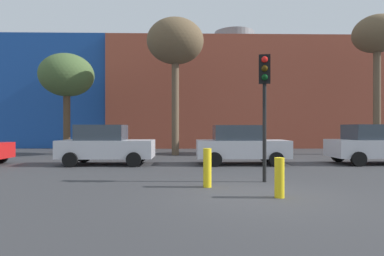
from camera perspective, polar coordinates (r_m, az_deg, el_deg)
ground_plane at (r=8.48m, az=11.62°, el=-11.65°), size 200.00×200.00×0.00m
building_backdrop at (r=32.47m, az=7.62°, el=5.43°), size 41.11×12.80×11.31m
parked_car_1 at (r=15.25m, az=-15.24°, el=-2.93°), size 4.27×2.09×1.85m
parked_car_2 at (r=15.01m, az=8.70°, el=-3.01°), size 4.23×2.07×1.83m
parked_car_3 at (r=17.29m, az=30.09°, el=-2.56°), size 4.30×2.11×1.87m
traffic_light_island at (r=10.33m, az=12.92°, el=6.92°), size 0.41×0.39×4.02m
bare_tree_0 at (r=24.13m, az=30.32°, el=13.84°), size 2.98×2.98×8.90m
bare_tree_1 at (r=22.64m, az=-21.61°, el=8.66°), size 3.51×3.51×6.57m
bare_tree_2 at (r=20.42m, az=-3.02°, el=14.96°), size 3.54×3.54×8.51m
bollard_yellow_0 at (r=8.17m, az=15.45°, el=-8.60°), size 0.24×0.24×0.98m
bollard_yellow_1 at (r=9.23m, az=2.77°, el=-7.16°), size 0.24×0.24×1.12m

